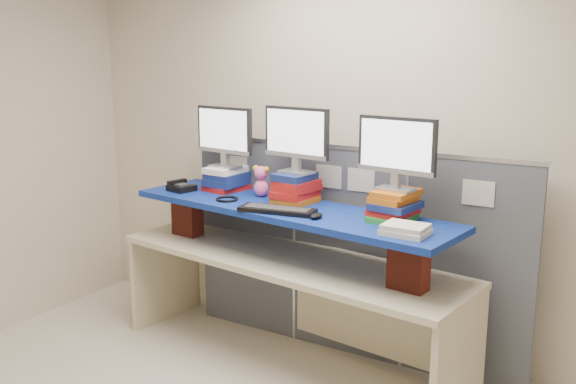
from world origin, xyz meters
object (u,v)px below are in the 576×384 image
Objects in this scene: monitor_left at (224,133)px; keyboard at (277,210)px; desk at (288,278)px; blue_board at (288,210)px; monitor_right at (397,149)px; monitor_center at (296,136)px; desk_phone at (181,187)px.

monitor_left is 0.89m from keyboard.
blue_board reaches higher than desk.
monitor_left is at bearing 180.00° from monitor_right.
monitor_center is (-0.01, 0.12, 0.49)m from blue_board.
monitor_right is at bearing 12.27° from desk_phone.
blue_board is 4.58× the size of keyboard.
monitor_right reaches higher than blue_board.
desk_phone is at bearing -139.04° from monitor_left.
desk_phone is (-0.95, -0.10, -0.44)m from monitor_center.
desk is 5.14× the size of monitor_left.
keyboard is at bearing -77.53° from monitor_center.
monitor_center is at bearing 100.16° from desk.
monitor_right is at bearing 0.00° from monitor_center.
desk is 1.18m from monitor_left.
monitor_center reaches higher than monitor_right.
desk is 12.75× the size of desk_phone.
desk is 0.49m from blue_board.
desk is at bearing -170.94° from monitor_right.
blue_board is at bearing 0.00° from desk.
monitor_center is 0.99× the size of keyboard.
blue_board is 4.64× the size of monitor_left.
desk_phone reaches higher than blue_board.
monitor_left is 2.48× the size of desk_phone.
monitor_right is 2.48× the size of desk_phone.
keyboard is (0.02, -0.17, 0.53)m from desk.
monitor_right reaches higher than desk.
monitor_left reaches higher than keyboard.
keyboard is at bearing -157.94° from monitor_right.
blue_board is 0.50m from monitor_center.
desk_phone reaches higher than keyboard.
monitor_center reaches higher than desk_phone.
monitor_left is 1.44m from monitor_right.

